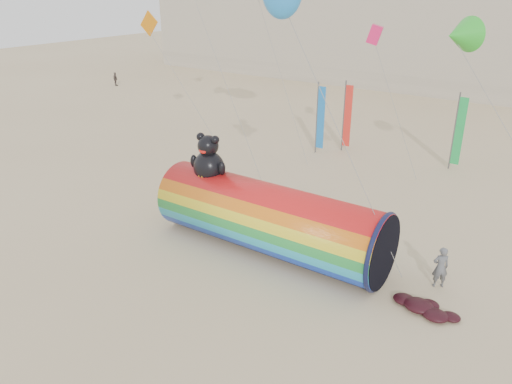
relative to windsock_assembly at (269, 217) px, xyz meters
The scene contains 5 objects.
ground 2.56m from the windsock_assembly, 156.18° to the right, with size 160.00×160.00×0.00m, color #CCB58C.
windsock_assembly is the anchor object (origin of this frame).
kite_handler 7.68m from the windsock_assembly, 10.72° to the left, with size 0.67×0.44×1.84m, color #5A5D62.
fabric_bundle 7.74m from the windsock_assembly, ahead, with size 2.62×1.35×0.41m.
festival_banners 15.32m from the windsock_assembly, 95.13° to the left, with size 9.73×2.15×5.20m.
Camera 1 is at (13.02, -16.61, 11.82)m, focal length 35.00 mm.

